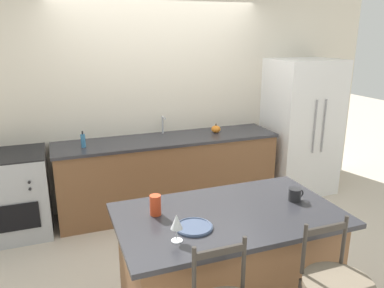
{
  "coord_description": "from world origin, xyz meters",
  "views": [
    {
      "loc": [
        -1.25,
        -3.8,
        2.12
      ],
      "look_at": [
        -0.07,
        -0.66,
        1.13
      ],
      "focal_mm": 35.0,
      "sensor_mm": 36.0,
      "label": 1
    }
  ],
  "objects_px": {
    "oven_range": "(12,195)",
    "wine_glass": "(177,222)",
    "refrigerator": "(300,127)",
    "tumbler_cup": "(155,205)",
    "dinner_plate": "(194,227)",
    "pumpkin_decoration": "(216,129)",
    "coffee_mug": "(295,195)",
    "soap_bottle": "(83,141)"
  },
  "relations": [
    {
      "from": "coffee_mug",
      "to": "pumpkin_decoration",
      "type": "xyz_separation_m",
      "value": [
        0.28,
        2.07,
        -0.01
      ]
    },
    {
      "from": "wine_glass",
      "to": "coffee_mug",
      "type": "distance_m",
      "value": 1.03
    },
    {
      "from": "pumpkin_decoration",
      "to": "soap_bottle",
      "type": "xyz_separation_m",
      "value": [
        -1.63,
        -0.07,
        0.03
      ]
    },
    {
      "from": "refrigerator",
      "to": "tumbler_cup",
      "type": "bearing_deg",
      "value": -143.82
    },
    {
      "from": "wine_glass",
      "to": "coffee_mug",
      "type": "relative_size",
      "value": 1.41
    },
    {
      "from": "wine_glass",
      "to": "tumbler_cup",
      "type": "distance_m",
      "value": 0.38
    },
    {
      "from": "dinner_plate",
      "to": "coffee_mug",
      "type": "bearing_deg",
      "value": 8.34
    },
    {
      "from": "coffee_mug",
      "to": "pumpkin_decoration",
      "type": "bearing_deg",
      "value": 82.29
    },
    {
      "from": "oven_range",
      "to": "coffee_mug",
      "type": "distance_m",
      "value": 2.98
    },
    {
      "from": "pumpkin_decoration",
      "to": "dinner_plate",
      "type": "bearing_deg",
      "value": -117.22
    },
    {
      "from": "pumpkin_decoration",
      "to": "refrigerator",
      "type": "bearing_deg",
      "value": -3.44
    },
    {
      "from": "oven_range",
      "to": "soap_bottle",
      "type": "bearing_deg",
      "value": -1.96
    },
    {
      "from": "pumpkin_decoration",
      "to": "wine_glass",
      "type": "bearing_deg",
      "value": -119.06
    },
    {
      "from": "oven_range",
      "to": "coffee_mug",
      "type": "height_order",
      "value": "coffee_mug"
    },
    {
      "from": "wine_glass",
      "to": "pumpkin_decoration",
      "type": "height_order",
      "value": "wine_glass"
    },
    {
      "from": "wine_glass",
      "to": "coffee_mug",
      "type": "height_order",
      "value": "wine_glass"
    },
    {
      "from": "refrigerator",
      "to": "soap_bottle",
      "type": "distance_m",
      "value": 2.86
    },
    {
      "from": "oven_range",
      "to": "tumbler_cup",
      "type": "distance_m",
      "value": 2.25
    },
    {
      "from": "tumbler_cup",
      "to": "soap_bottle",
      "type": "relative_size",
      "value": 0.78
    },
    {
      "from": "dinner_plate",
      "to": "tumbler_cup",
      "type": "xyz_separation_m",
      "value": [
        -0.18,
        0.27,
        0.06
      ]
    },
    {
      "from": "dinner_plate",
      "to": "pumpkin_decoration",
      "type": "xyz_separation_m",
      "value": [
        1.13,
        2.19,
        0.02
      ]
    },
    {
      "from": "refrigerator",
      "to": "pumpkin_decoration",
      "type": "height_order",
      "value": "refrigerator"
    },
    {
      "from": "oven_range",
      "to": "wine_glass",
      "type": "distance_m",
      "value": 2.59
    },
    {
      "from": "oven_range",
      "to": "tumbler_cup",
      "type": "xyz_separation_m",
      "value": [
        1.1,
        -1.88,
        0.54
      ]
    },
    {
      "from": "dinner_plate",
      "to": "wine_glass",
      "type": "distance_m",
      "value": 0.22
    },
    {
      "from": "oven_range",
      "to": "tumbler_cup",
      "type": "height_order",
      "value": "tumbler_cup"
    },
    {
      "from": "refrigerator",
      "to": "oven_range",
      "type": "height_order",
      "value": "refrigerator"
    },
    {
      "from": "wine_glass",
      "to": "coffee_mug",
      "type": "xyz_separation_m",
      "value": [
        1.0,
        0.23,
        -0.08
      ]
    },
    {
      "from": "coffee_mug",
      "to": "soap_bottle",
      "type": "relative_size",
      "value": 0.67
    },
    {
      "from": "refrigerator",
      "to": "wine_glass",
      "type": "height_order",
      "value": "refrigerator"
    },
    {
      "from": "oven_range",
      "to": "dinner_plate",
      "type": "relative_size",
      "value": 3.75
    },
    {
      "from": "oven_range",
      "to": "tumbler_cup",
      "type": "bearing_deg",
      "value": -59.72
    },
    {
      "from": "dinner_plate",
      "to": "wine_glass",
      "type": "bearing_deg",
      "value": -144.47
    },
    {
      "from": "dinner_plate",
      "to": "wine_glass",
      "type": "height_order",
      "value": "wine_glass"
    },
    {
      "from": "soap_bottle",
      "to": "refrigerator",
      "type": "bearing_deg",
      "value": -0.06
    },
    {
      "from": "refrigerator",
      "to": "coffee_mug",
      "type": "xyz_separation_m",
      "value": [
        -1.51,
        -2.0,
        0.07
      ]
    },
    {
      "from": "tumbler_cup",
      "to": "oven_range",
      "type": "bearing_deg",
      "value": 120.28
    },
    {
      "from": "refrigerator",
      "to": "wine_glass",
      "type": "distance_m",
      "value": 3.36
    },
    {
      "from": "oven_range",
      "to": "refrigerator",
      "type": "bearing_deg",
      "value": -0.47
    },
    {
      "from": "oven_range",
      "to": "dinner_plate",
      "type": "distance_m",
      "value": 2.55
    },
    {
      "from": "refrigerator",
      "to": "wine_glass",
      "type": "xyz_separation_m",
      "value": [
        -2.51,
        -2.23,
        0.15
      ]
    },
    {
      "from": "wine_glass",
      "to": "pumpkin_decoration",
      "type": "distance_m",
      "value": 2.63
    }
  ]
}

